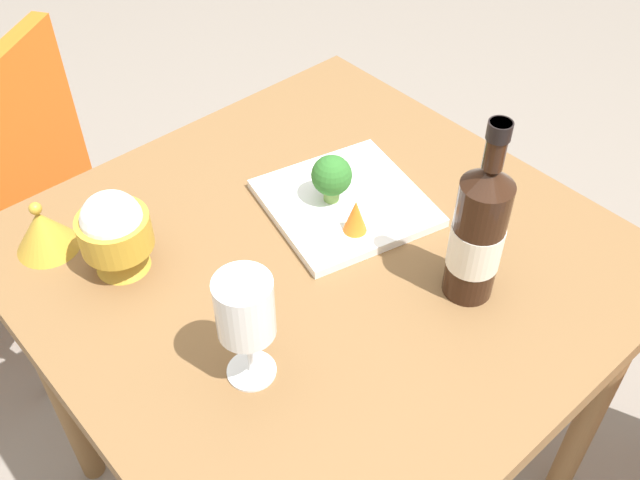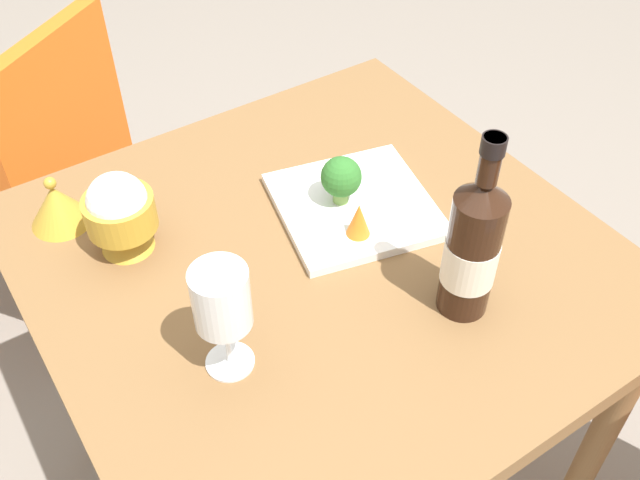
% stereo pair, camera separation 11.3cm
% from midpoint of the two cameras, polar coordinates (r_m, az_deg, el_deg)
% --- Properties ---
extents(dining_table, '(0.87, 0.87, 0.75)m').
position_cam_midpoint_polar(dining_table, '(1.22, -2.66, -4.24)').
color(dining_table, brown).
rests_on(dining_table, ground_plane).
extents(chair_by_wall, '(0.56, 0.56, 0.85)m').
position_cam_midpoint_polar(chair_by_wall, '(1.79, -25.36, 3.96)').
color(chair_by_wall, orange).
rests_on(chair_by_wall, ground_plane).
extents(wine_bottle, '(0.08, 0.08, 0.30)m').
position_cam_midpoint_polar(wine_bottle, '(1.02, 9.30, 0.46)').
color(wine_bottle, black).
rests_on(wine_bottle, dining_table).
extents(wine_glass, '(0.08, 0.08, 0.18)m').
position_cam_midpoint_polar(wine_glass, '(0.91, -9.48, -5.67)').
color(wine_glass, white).
rests_on(wine_glass, dining_table).
extents(rice_bowl, '(0.11, 0.11, 0.14)m').
position_cam_midpoint_polar(rice_bowl, '(1.14, -18.62, 0.51)').
color(rice_bowl, gold).
rests_on(rice_bowl, dining_table).
extents(rice_bowl_lid, '(0.10, 0.10, 0.09)m').
position_cam_midpoint_polar(rice_bowl_lid, '(1.23, -23.44, 0.61)').
color(rice_bowl_lid, gold).
rests_on(rice_bowl_lid, dining_table).
extents(serving_plate, '(0.30, 0.30, 0.02)m').
position_cam_midpoint_polar(serving_plate, '(1.22, -0.63, 2.82)').
color(serving_plate, white).
rests_on(serving_plate, dining_table).
extents(broccoli_floret, '(0.07, 0.07, 0.09)m').
position_cam_midpoint_polar(broccoli_floret, '(1.19, -1.80, 4.91)').
color(broccoli_floret, '#729E4C').
rests_on(broccoli_floret, serving_plate).
extents(carrot_garnish_left, '(0.04, 0.04, 0.06)m').
position_cam_midpoint_polar(carrot_garnish_left, '(1.14, -0.01, 1.77)').
color(carrot_garnish_left, orange).
rests_on(carrot_garnish_left, serving_plate).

